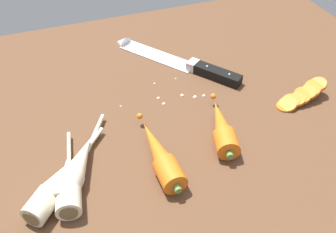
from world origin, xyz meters
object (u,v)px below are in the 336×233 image
Objects in this scene: chefs_knife at (172,59)px; carrot_slice_stack at (302,95)px; parsnip_front at (68,182)px; whole_carrot at (160,155)px; parsnip_mid_left at (77,168)px; parsnip_mid_right at (58,184)px; whole_carrot_second at (222,128)px.

carrot_slice_stack is at bearing -49.37° from chefs_knife.
chefs_knife is at bearing 45.72° from parsnip_front.
chefs_knife is 32.45cm from whole_carrot.
chefs_knife is 1.53× the size of parsnip_mid_left.
chefs_knife is 30.73cm from carrot_slice_stack.
parsnip_front reaches higher than chefs_knife.
parsnip_mid_left is (1.89, 2.65, -0.00)cm from parsnip_front.
carrot_slice_stack is at bearing 10.55° from whole_carrot.
parsnip_front is (-15.79, -0.39, -0.12)cm from whole_carrot.
parsnip_mid_right is (-30.83, -29.58, 1.33)cm from chefs_knife.
parsnip_front and parsnip_mid_left have the same top height.
whole_carrot_second reaches higher than carrot_slice_stack.
carrot_slice_stack is (20.00, -23.31, 0.80)cm from chefs_knife.
chefs_knife is at bearing 65.62° from whole_carrot.
chefs_knife is at bearing 43.81° from parsnip_mid_right.
parsnip_mid_left is at bearing -175.21° from carrot_slice_stack.
carrot_slice_stack is (49.18, 6.61, -0.53)cm from parsnip_front.
whole_carrot is 1.01× the size of parsnip_mid_left.
whole_carrot_second is at bearing 10.67° from whole_carrot.
whole_carrot_second is 1.40× the size of carrot_slice_stack.
parsnip_mid_right is at bearing -179.84° from whole_carrot.
chefs_knife is 1.76× the size of whole_carrot_second.
whole_carrot is at bearing -169.45° from carrot_slice_stack.
whole_carrot_second is 20.63cm from carrot_slice_stack.
parsnip_mid_right is at bearing -172.97° from carrot_slice_stack.
parsnip_front reaches higher than carrot_slice_stack.
carrot_slice_stack is at bearing 10.47° from whole_carrot_second.
whole_carrot is 1.64× the size of carrot_slice_stack.
parsnip_mid_right is 1.48× the size of carrot_slice_stack.
whole_carrot is 1.10× the size of parsnip_mid_right.
whole_carrot_second reaches higher than chefs_knife.
parsnip_mid_right is at bearing 168.34° from parsnip_front.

